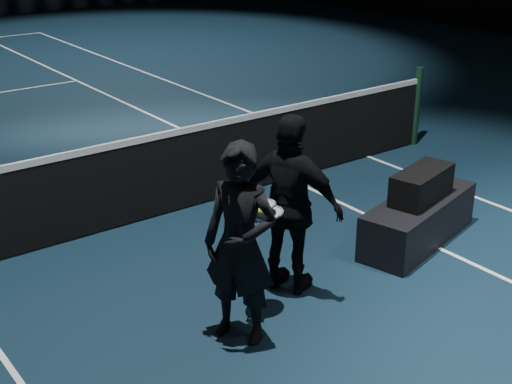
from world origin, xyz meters
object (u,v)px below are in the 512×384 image
(racket_bag, at_px, (422,185))
(player_a, at_px, (240,245))
(tennis_balls, at_px, (256,209))
(player_bench, at_px, (418,220))
(racket_upper, at_px, (261,204))
(racket_lower, at_px, (269,213))
(player_b, at_px, (291,206))

(racket_bag, xyz_separation_m, player_a, (-2.42, -0.29, 0.19))
(player_a, xyz_separation_m, tennis_balls, (0.23, 0.11, 0.19))
(player_bench, relative_size, racket_upper, 2.29)
(player_a, distance_m, racket_lower, 0.46)
(racket_bag, bearing_deg, player_a, 172.33)
(player_bench, relative_size, tennis_balls, 12.96)
(racket_lower, xyz_separation_m, tennis_balls, (-0.18, -0.07, 0.10))
(tennis_balls, bearing_deg, racket_lower, 21.99)
(player_bench, xyz_separation_m, player_b, (-1.64, 0.05, 0.57))
(player_bench, xyz_separation_m, racket_upper, (-2.07, -0.10, 0.75))
(player_bench, relative_size, player_a, 0.96)
(racket_bag, xyz_separation_m, racket_upper, (-2.07, -0.10, 0.36))
(player_a, relative_size, racket_lower, 2.38)
(player_bench, xyz_separation_m, player_a, (-2.42, -0.29, 0.57))
(racket_lower, distance_m, tennis_balls, 0.22)
(tennis_balls, bearing_deg, player_a, -155.42)
(player_bench, height_order, player_b, player_b)
(racket_bag, distance_m, racket_upper, 2.10)
(player_bench, bearing_deg, player_a, 172.33)
(player_bench, bearing_deg, racket_lower, 168.67)
(player_a, distance_m, player_b, 0.85)
(player_a, xyz_separation_m, racket_upper, (0.35, 0.20, 0.18))
(player_b, xyz_separation_m, racket_lower, (-0.37, -0.16, 0.09))
(player_b, bearing_deg, racket_lower, 88.66)
(player_bench, xyz_separation_m, tennis_balls, (-2.19, -0.19, 0.77))
(player_a, xyz_separation_m, player_b, (0.78, 0.34, 0.00))
(racket_bag, distance_m, player_a, 2.44)
(player_a, relative_size, racket_upper, 2.38)
(player_bench, distance_m, racket_lower, 2.12)
(racket_bag, height_order, racket_upper, racket_upper)
(player_b, xyz_separation_m, racket_upper, (-0.43, -0.14, 0.18))
(racket_upper, bearing_deg, racket_lower, -42.66)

